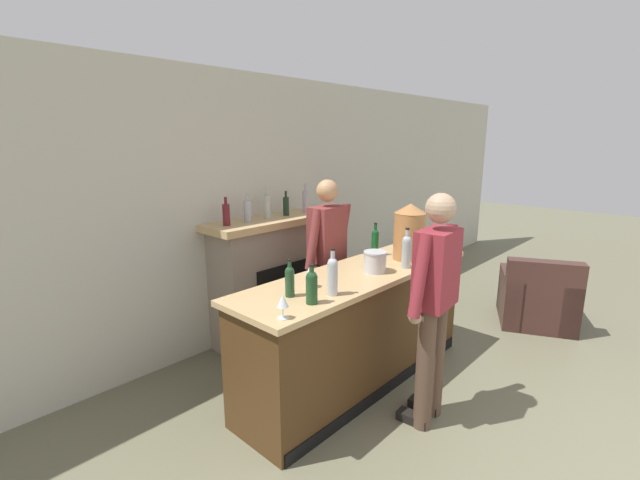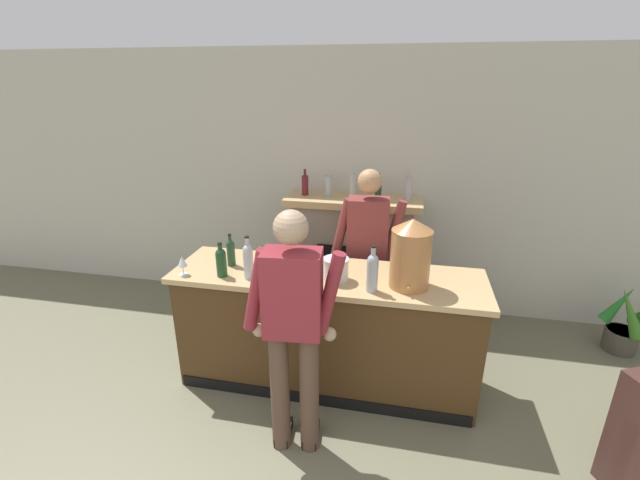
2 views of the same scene
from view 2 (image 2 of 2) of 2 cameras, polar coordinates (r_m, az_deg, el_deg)
The scene contains 15 objects.
wall_back_panel at distance 4.65m, azimuth 3.56°, elevation 7.42°, with size 12.00×0.07×2.75m.
bar_counter at distance 3.60m, azimuth 0.88°, elevation -11.78°, with size 2.45×0.70×1.01m.
fireplace_stone at distance 4.61m, azimuth 4.32°, elevation -2.00°, with size 1.38×0.52×1.62m.
potted_plant_corner at distance 5.00m, azimuth 35.58°, elevation -9.22°, with size 0.41×0.47×0.71m.
person_customer at distance 2.77m, azimuth -3.62°, elevation -11.55°, with size 0.66×0.33×1.74m.
person_bartender at distance 3.89m, azimuth 6.25°, elevation -1.86°, with size 0.66×0.32×1.73m.
copper_dispenser at distance 3.13m, azimuth 12.01°, elevation -1.73°, with size 0.29×0.33×0.52m.
ice_bucket_steel at distance 3.23m, azimuth 2.15°, elevation -3.92°, with size 0.20×0.20×0.18m.
wine_bottle_riesling_slim at distance 3.54m, azimuth -11.81°, elevation -1.49°, with size 0.07×0.07×0.27m.
wine_bottle_chardonnay_pale at distance 3.45m, azimuth 10.03°, elevation -1.57°, with size 0.07×0.07×0.32m.
wine_bottle_burgundy_dark at distance 3.36m, azimuth -13.05°, elevation -2.74°, with size 0.08×0.08×0.27m.
wine_bottle_port_short at distance 3.05m, azimuth 7.01°, elevation -4.15°, with size 0.08×0.08×0.35m.
wine_bottle_rose_blush at distance 3.27m, azimuth -9.55°, elevation -2.63°, with size 0.08×0.08×0.34m.
wine_glass_front_right at distance 3.48m, azimuth -8.02°, elevation -1.58°, with size 0.08×0.08×0.18m.
wine_glass_near_bucket at distance 3.46m, azimuth -17.89°, elevation -2.81°, with size 0.07×0.07×0.16m.
Camera 2 is at (0.64, -0.45, 2.44)m, focal length 24.00 mm.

